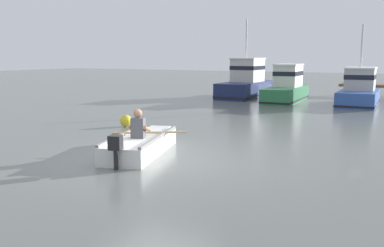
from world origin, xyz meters
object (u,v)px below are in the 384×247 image
(moored_boat_blue, at_px, (359,91))
(moored_boat_green, at_px, (287,88))
(rowboat_with_person, at_px, (141,144))
(moored_boat_navy, at_px, (246,83))
(mooring_buoy, at_px, (126,121))

(moored_boat_blue, bearing_deg, moored_boat_green, -179.03)
(rowboat_with_person, relative_size, moored_boat_green, 0.73)
(moored_boat_navy, height_order, moored_boat_green, moored_boat_navy)
(rowboat_with_person, distance_m, moored_boat_green, 14.57)
(moored_boat_navy, distance_m, mooring_buoy, 12.66)
(rowboat_with_person, bearing_deg, mooring_buoy, 132.68)
(moored_boat_navy, bearing_deg, moored_boat_blue, -10.19)
(moored_boat_navy, relative_size, mooring_buoy, 11.91)
(rowboat_with_person, xyz_separation_m, moored_boat_green, (-0.42, 14.55, 0.51))
(rowboat_with_person, distance_m, moored_boat_blue, 15.01)
(moored_boat_green, bearing_deg, rowboat_with_person, -88.33)
(rowboat_with_person, distance_m, moored_boat_navy, 16.20)
(moored_boat_green, height_order, moored_boat_blue, moored_boat_blue)
(mooring_buoy, bearing_deg, rowboat_with_person, -47.32)
(moored_boat_green, distance_m, mooring_buoy, 11.64)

